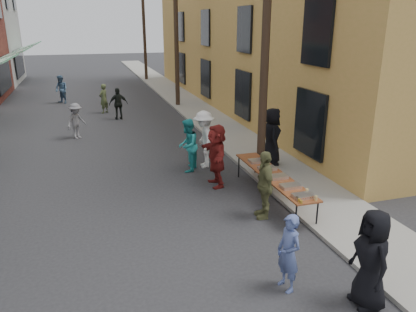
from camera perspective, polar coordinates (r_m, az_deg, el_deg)
ground at (r=9.90m, az=-8.79°, el=-11.04°), size 120.00×120.00×0.00m
sidewalk at (r=24.82m, az=-2.67°, el=7.23°), size 2.20×60.00×0.10m
building_ochre at (r=25.66m, az=11.79°, el=18.37°), size 10.00×28.00×10.00m
utility_pole_near at (r=12.78m, az=8.15°, el=16.72°), size 0.26×0.26×9.00m
utility_pole_mid at (r=24.19m, az=-4.51°, el=17.52°), size 0.26×0.26×9.00m
utility_pole_far at (r=35.99m, az=-9.00°, el=17.61°), size 0.26×0.26×9.00m
serving_table at (r=11.56m, az=9.14°, el=-2.73°), size 0.70×4.00×0.75m
catering_tray_sausage at (r=10.19m, az=13.22°, el=-5.48°), size 0.50×0.33×0.08m
catering_tray_foil_b at (r=10.71m, az=11.50°, el=-4.16°), size 0.50×0.33×0.08m
catering_tray_buns at (r=11.28m, az=9.82°, el=-2.88°), size 0.50×0.33×0.08m
catering_tray_foil_d at (r=11.87m, az=8.31°, el=-1.72°), size 0.50×0.33×0.08m
catering_tray_buns_end at (r=12.47m, az=6.95°, el=-0.67°), size 0.50×0.33×0.08m
condiment_jar_a at (r=9.86m, az=12.98°, el=-6.31°), size 0.07×0.07×0.08m
condiment_jar_b at (r=9.93m, az=12.69°, el=-6.09°), size 0.07×0.07×0.08m
condiment_jar_c at (r=10.01m, az=12.41°, el=-5.87°), size 0.07×0.07×0.08m
cup_stack at (r=10.09m, az=14.93°, el=-5.75°), size 0.08×0.08×0.12m
guest_front_a at (r=7.76m, az=21.99°, el=-13.32°), size 0.68×0.96×1.84m
guest_front_b at (r=7.84m, az=11.28°, el=-13.24°), size 0.46×0.61×1.52m
guest_front_c at (r=13.57m, az=-2.87°, el=1.50°), size 1.01×1.09×1.80m
guest_front_d at (r=13.93m, az=-0.57°, el=2.36°), size 0.92×1.37×1.98m
guest_front_e at (r=10.41m, az=7.94°, el=-4.02°), size 0.60×1.10×1.79m
guest_queue_back at (r=12.31m, az=1.19°, el=0.09°), size 0.69×1.83×1.94m
server at (r=14.09m, az=8.95°, el=2.73°), size 0.87×1.10×1.97m
passerby_left at (r=18.39m, az=-18.05°, el=4.70°), size 1.12×1.09×1.54m
passerby_mid at (r=21.52m, az=-12.48°, el=7.18°), size 0.99×0.49×1.63m
passerby_right at (r=23.28m, az=-14.47°, el=7.82°), size 0.68×0.69×1.61m
passerby_far at (r=26.90m, az=-19.93°, el=8.79°), size 1.04×1.06×1.72m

